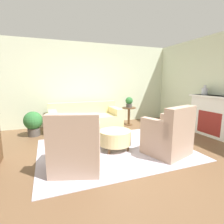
{
  "coord_description": "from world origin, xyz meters",
  "views": [
    {
      "loc": [
        -1.36,
        -3.45,
        1.51
      ],
      "look_at": [
        0.15,
        0.55,
        0.75
      ],
      "focal_mm": 28.0,
      "sensor_mm": 36.0,
      "label": 1
    }
  ],
  "objects_px": {
    "armchair_right": "(169,136)",
    "potted_plant_on_side_table": "(129,102)",
    "armchair_left": "(76,148)",
    "potted_plant_floor": "(33,122)",
    "couch": "(85,119)",
    "side_table": "(129,113)",
    "vase_mantel_near": "(205,91)",
    "ottoman_table": "(115,137)"
  },
  "relations": [
    {
      "from": "potted_plant_floor",
      "to": "armchair_left",
      "type": "bearing_deg",
      "value": -71.49
    },
    {
      "from": "armchair_right",
      "to": "armchair_left",
      "type": "bearing_deg",
      "value": 180.0
    },
    {
      "from": "armchair_left",
      "to": "potted_plant_floor",
      "type": "relative_size",
      "value": 1.48
    },
    {
      "from": "potted_plant_on_side_table",
      "to": "armchair_left",
      "type": "bearing_deg",
      "value": -131.23
    },
    {
      "from": "armchair_left",
      "to": "vase_mantel_near",
      "type": "distance_m",
      "value": 4.04
    },
    {
      "from": "armchair_right",
      "to": "side_table",
      "type": "height_order",
      "value": "armchair_right"
    },
    {
      "from": "armchair_left",
      "to": "potted_plant_on_side_table",
      "type": "bearing_deg",
      "value": 48.77
    },
    {
      "from": "armchair_left",
      "to": "side_table",
      "type": "xyz_separation_m",
      "value": [
        2.24,
        2.55,
        0.02
      ]
    },
    {
      "from": "armchair_right",
      "to": "potted_plant_on_side_table",
      "type": "height_order",
      "value": "armchair_right"
    },
    {
      "from": "couch",
      "to": "potted_plant_floor",
      "type": "distance_m",
      "value": 1.56
    },
    {
      "from": "side_table",
      "to": "vase_mantel_near",
      "type": "relative_size",
      "value": 2.28
    },
    {
      "from": "potted_plant_on_side_table",
      "to": "armchair_right",
      "type": "bearing_deg",
      "value": -97.55
    },
    {
      "from": "ottoman_table",
      "to": "vase_mantel_near",
      "type": "distance_m",
      "value": 3.04
    },
    {
      "from": "potted_plant_on_side_table",
      "to": "vase_mantel_near",
      "type": "bearing_deg",
      "value": -45.17
    },
    {
      "from": "vase_mantel_near",
      "to": "potted_plant_floor",
      "type": "height_order",
      "value": "vase_mantel_near"
    },
    {
      "from": "couch",
      "to": "potted_plant_on_side_table",
      "type": "relative_size",
      "value": 6.27
    },
    {
      "from": "potted_plant_on_side_table",
      "to": "potted_plant_floor",
      "type": "height_order",
      "value": "potted_plant_on_side_table"
    },
    {
      "from": "vase_mantel_near",
      "to": "potted_plant_floor",
      "type": "bearing_deg",
      "value": 162.93
    },
    {
      "from": "armchair_left",
      "to": "potted_plant_on_side_table",
      "type": "xyz_separation_m",
      "value": [
        2.24,
        2.55,
        0.41
      ]
    },
    {
      "from": "armchair_left",
      "to": "potted_plant_on_side_table",
      "type": "height_order",
      "value": "armchair_left"
    },
    {
      "from": "armchair_left",
      "to": "ottoman_table",
      "type": "bearing_deg",
      "value": 34.03
    },
    {
      "from": "side_table",
      "to": "armchair_left",
      "type": "bearing_deg",
      "value": -131.23
    },
    {
      "from": "side_table",
      "to": "potted_plant_on_side_table",
      "type": "bearing_deg",
      "value": 45.0
    },
    {
      "from": "ottoman_table",
      "to": "armchair_right",
      "type": "bearing_deg",
      "value": -34.71
    },
    {
      "from": "armchair_left",
      "to": "armchair_right",
      "type": "bearing_deg",
      "value": 0.0
    },
    {
      "from": "ottoman_table",
      "to": "potted_plant_floor",
      "type": "bearing_deg",
      "value": 135.59
    },
    {
      "from": "vase_mantel_near",
      "to": "potted_plant_floor",
      "type": "relative_size",
      "value": 0.39
    },
    {
      "from": "armchair_right",
      "to": "vase_mantel_near",
      "type": "height_order",
      "value": "vase_mantel_near"
    },
    {
      "from": "vase_mantel_near",
      "to": "couch",
      "type": "bearing_deg",
      "value": 150.96
    },
    {
      "from": "armchair_left",
      "to": "ottoman_table",
      "type": "xyz_separation_m",
      "value": [
        0.96,
        0.65,
        -0.12
      ]
    },
    {
      "from": "armchair_left",
      "to": "potted_plant_floor",
      "type": "height_order",
      "value": "armchair_left"
    },
    {
      "from": "potted_plant_floor",
      "to": "vase_mantel_near",
      "type": "bearing_deg",
      "value": -17.07
    },
    {
      "from": "armchair_right",
      "to": "potted_plant_on_side_table",
      "type": "xyz_separation_m",
      "value": [
        0.34,
        2.55,
        0.41
      ]
    },
    {
      "from": "vase_mantel_near",
      "to": "potted_plant_on_side_table",
      "type": "xyz_separation_m",
      "value": [
        -1.6,
        1.61,
        -0.42
      ]
    },
    {
      "from": "vase_mantel_near",
      "to": "potted_plant_on_side_table",
      "type": "bearing_deg",
      "value": 134.83
    },
    {
      "from": "armchair_right",
      "to": "vase_mantel_near",
      "type": "bearing_deg",
      "value": 26.02
    },
    {
      "from": "vase_mantel_near",
      "to": "potted_plant_on_side_table",
      "type": "distance_m",
      "value": 2.31
    },
    {
      "from": "armchair_left",
      "to": "side_table",
      "type": "relative_size",
      "value": 1.65
    },
    {
      "from": "couch",
      "to": "ottoman_table",
      "type": "relative_size",
      "value": 3.14
    },
    {
      "from": "ottoman_table",
      "to": "potted_plant_floor",
      "type": "relative_size",
      "value": 1.04
    },
    {
      "from": "armchair_left",
      "to": "side_table",
      "type": "bearing_deg",
      "value": 48.77
    },
    {
      "from": "couch",
      "to": "armchair_left",
      "type": "relative_size",
      "value": 2.2
    }
  ]
}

